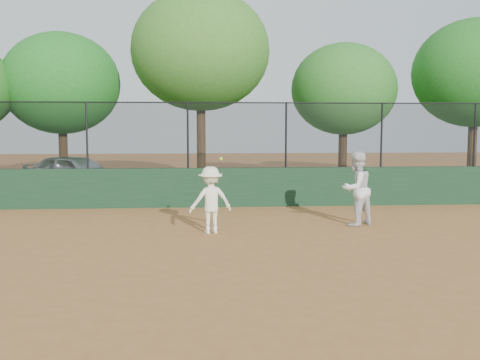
{
  "coord_description": "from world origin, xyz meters",
  "views": [
    {
      "loc": [
        -0.14,
        -10.28,
        2.44
      ],
      "look_at": [
        0.8,
        2.2,
        1.2
      ],
      "focal_mm": 40.0,
      "sensor_mm": 36.0,
      "label": 1
    }
  ],
  "objects": [
    {
      "name": "tree_2",
      "position": [
        -0.09,
        10.51,
        5.33
      ],
      "size": [
        5.31,
        4.82,
        7.64
      ],
      "color": "#49311A",
      "rests_on": "ground"
    },
    {
      "name": "back_wall",
      "position": [
        0.0,
        6.0,
        0.6
      ],
      "size": [
        26.0,
        0.2,
        1.2
      ],
      "primitive_type": "cube",
      "color": "#1B3B22",
      "rests_on": "ground"
    },
    {
      "name": "player_main",
      "position": [
        0.1,
        1.9,
        0.77
      ],
      "size": [
        1.11,
        0.82,
        1.77
      ],
      "color": "white",
      "rests_on": "ground"
    },
    {
      "name": "tree_4",
      "position": [
        11.0,
        10.87,
        4.61
      ],
      "size": [
        5.06,
        4.6,
        6.8
      ],
      "color": "#4D321B",
      "rests_on": "ground"
    },
    {
      "name": "player_second",
      "position": [
        3.72,
        2.62,
        0.92
      ],
      "size": [
        1.13,
        1.06,
        1.84
      ],
      "primitive_type": "imported",
      "rotation": [
        0.0,
        0.0,
        3.68
      ],
      "color": "silver",
      "rests_on": "ground"
    },
    {
      "name": "parked_car",
      "position": [
        -4.79,
        10.1,
        0.72
      ],
      "size": [
        4.54,
        3.46,
        1.44
      ],
      "primitive_type": "imported",
      "rotation": [
        0.0,
        0.0,
        1.09
      ],
      "color": "#B2B8BD",
      "rests_on": "ground"
    },
    {
      "name": "fence_assembly",
      "position": [
        -0.03,
        6.0,
        2.24
      ],
      "size": [
        26.0,
        0.06,
        2.0
      ],
      "color": "black",
      "rests_on": "back_wall"
    },
    {
      "name": "ground",
      "position": [
        0.0,
        0.0,
        0.0
      ],
      "size": [
        80.0,
        80.0,
        0.0
      ],
      "primitive_type": "plane",
      "color": "#A46835",
      "rests_on": "ground"
    },
    {
      "name": "grass_strip",
      "position": [
        0.0,
        12.0,
        0.0
      ],
      "size": [
        36.0,
        12.0,
        0.01
      ],
      "primitive_type": "cube",
      "color": "#2B561B",
      "rests_on": "ground"
    },
    {
      "name": "tree_1",
      "position": [
        -5.82,
        12.49,
        4.23
      ],
      "size": [
        4.83,
        4.39,
        6.32
      ],
      "color": "#3F2A15",
      "rests_on": "ground"
    },
    {
      "name": "tree_3",
      "position": [
        5.9,
        11.96,
        4.02
      ],
      "size": [
        4.43,
        4.03,
        5.95
      ],
      "color": "#3B2413",
      "rests_on": "ground"
    }
  ]
}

